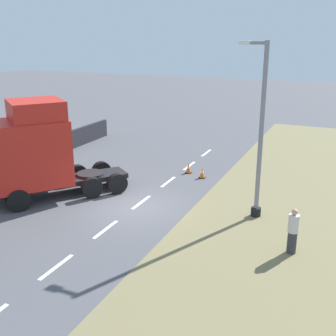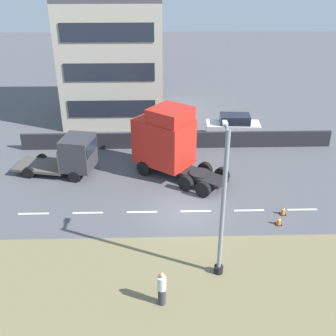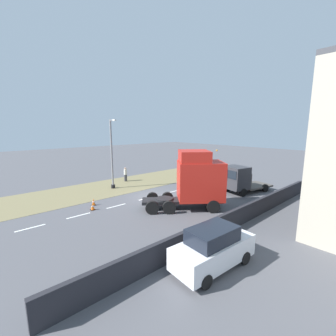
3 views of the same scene
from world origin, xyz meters
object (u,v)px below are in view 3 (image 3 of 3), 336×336
Objects in this scene: lamp_post at (112,158)px; parked_car at (213,248)px; flatbed_truck at (239,179)px; traffic_cone_lead at (93,202)px; pedestrian at (126,175)px; lorry_cab at (197,180)px; traffic_cone_trailing at (93,207)px.

parked_car is at bearing -11.70° from lamp_post.
parked_car is at bearing 127.94° from flatbed_truck.
flatbed_truck reaches higher than traffic_cone_lead.
pedestrian is (-12.10, -5.86, -0.62)m from flatbed_truck.
parked_car is 18.97m from pedestrian.
lorry_cab is 6.46m from flatbed_truck.
lamp_post is at bearing -54.42° from pedestrian.
parked_car is 0.59× the size of lamp_post.
lamp_post is 12.84× the size of traffic_cone_lead.
lamp_post reaches higher than flatbed_truck.
pedestrian is 9.94m from traffic_cone_trailing.
lorry_cab is 10.43m from lamp_post.
traffic_cone_lead is (-6.31, -6.16, -2.12)m from lorry_cab.
lorry_cab is 12.22m from pedestrian.
flatbed_truck is 13.46m from pedestrian.
traffic_cone_lead is 1.00× the size of traffic_cone_trailing.
flatbed_truck is at bearing 68.00° from traffic_cone_trailing.
parked_car reaches higher than traffic_cone_trailing.
flatbed_truck is at bearing 63.36° from traffic_cone_lead.
pedestrian is 3.01× the size of traffic_cone_trailing.
lamp_post reaches higher than traffic_cone_trailing.
pedestrian reaches higher than traffic_cone_lead.
lamp_post is 4.27× the size of pedestrian.
traffic_cone_lead is at bearing -49.07° from pedestrian.
lorry_cab reaches higher than parked_car.
pedestrian is (-12.11, 0.53, -1.54)m from lorry_cab.
lorry_cab is at bearing 51.60° from traffic_cone_trailing.
pedestrian is at bearing 164.98° from parked_car.
lorry_cab is 9.07m from traffic_cone_lead.
lamp_post is 7.26m from traffic_cone_trailing.
traffic_cone_lead is (-12.17, -0.63, -0.71)m from parked_car.
traffic_cone_trailing is (-11.15, -1.15, -0.71)m from parked_car.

